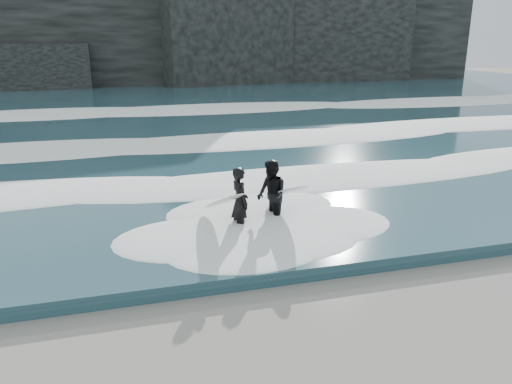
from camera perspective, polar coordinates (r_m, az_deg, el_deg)
The scene contains 7 objects.
sea at distance 34.35m, azimuth -13.68°, elevation 9.50°, with size 90.00×52.00×0.30m, color #224450.
headland at distance 51.06m, azimuth -14.98°, elevation 17.28°, with size 70.00×9.00×10.00m, color black.
foam_near at distance 14.69m, azimuth -10.20°, elevation 0.71°, with size 60.00×3.20×0.20m, color white.
foam_mid at distance 21.48m, azimuth -12.14°, elevation 5.89°, with size 60.00×4.00×0.24m, color white.
foam_far at distance 30.35m, azimuth -13.37°, elevation 9.12°, with size 60.00×4.80×0.30m, color white.
surfer_left at distance 11.67m, azimuth -2.21°, elevation -1.12°, with size 1.15×1.82×1.67m.
surfer_right at distance 12.15m, azimuth 2.01°, elevation -0.27°, with size 1.14×2.04×1.71m.
Camera 1 is at (-1.24, -5.04, 4.53)m, focal length 35.00 mm.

